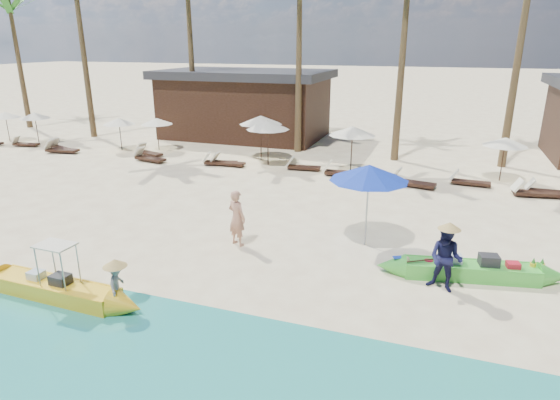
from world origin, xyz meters
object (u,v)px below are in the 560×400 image
(yellow_canoe, at_px, (55,289))
(blue_umbrella, at_px, (369,173))
(green_canoe, at_px, (470,270))
(tourist, at_px, (237,218))

(yellow_canoe, distance_m, blue_umbrella, 9.01)
(green_canoe, bearing_deg, blue_umbrella, 145.90)
(green_canoe, xyz_separation_m, blue_umbrella, (-3.01, 1.28, 2.07))
(yellow_canoe, xyz_separation_m, tourist, (2.90, 4.41, 0.64))
(yellow_canoe, xyz_separation_m, blue_umbrella, (6.64, 5.73, 2.07))
(tourist, distance_m, blue_umbrella, 4.21)
(green_canoe, distance_m, blue_umbrella, 3.87)
(tourist, xyz_separation_m, blue_umbrella, (3.74, 1.32, 1.43))
(green_canoe, height_order, yellow_canoe, yellow_canoe)
(yellow_canoe, height_order, blue_umbrella, blue_umbrella)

